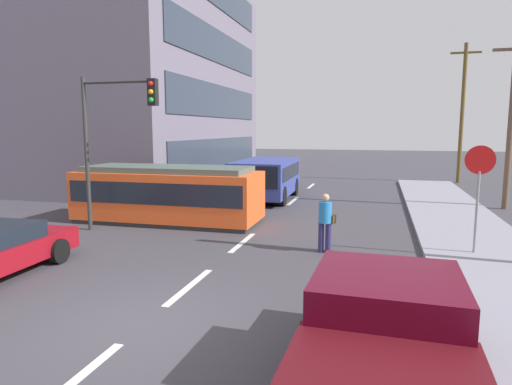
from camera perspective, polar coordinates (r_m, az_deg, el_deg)
ground_plane at (r=17.61m, az=2.07°, el=-3.25°), size 120.00×120.00×0.00m
sidewalk_curb_right at (r=13.56m, az=27.16°, el=-7.28°), size 3.20×36.00×0.14m
lane_stripe_0 at (r=7.11m, az=-22.45°, el=-21.55°), size 0.16×2.40×0.01m
lane_stripe_1 at (r=10.25m, az=-8.43°, el=-11.66°), size 0.16×2.40×0.01m
lane_stripe_2 at (r=13.84m, az=-1.74°, el=-6.36°), size 0.16×2.40×0.01m
lane_stripe_3 at (r=21.77m, az=4.67°, el=-1.09°), size 0.16×2.40×0.01m
lane_stripe_4 at (r=27.63m, az=6.97°, el=0.82°), size 0.16×2.40×0.01m
corner_building at (r=31.46m, az=-17.97°, el=13.04°), size 15.02×16.97×12.80m
streetcar_tram at (r=17.06m, az=-11.05°, el=-0.09°), size 6.83×2.58×2.09m
city_bus at (r=22.15m, az=1.29°, el=1.97°), size 2.64×5.48×1.94m
pedestrian_crossing at (r=12.73m, az=8.76°, el=-3.39°), size 0.48×0.36×1.67m
pickup_truck_parked at (r=6.08m, az=16.02°, el=-18.11°), size 2.38×5.05×1.55m
parked_sedan_mid at (r=21.29m, az=-9.89°, el=0.30°), size 2.05×4.35×1.19m
stop_sign at (r=13.30m, az=26.38°, el=1.80°), size 0.76×0.07×2.88m
traffic_light_mast at (r=15.64m, az=-17.64°, el=8.22°), size 2.75×0.33×5.15m
utility_pole_mid at (r=22.12m, az=29.57°, el=8.03°), size 1.80×0.24×7.33m
utility_pole_far at (r=31.88m, az=24.64°, el=9.34°), size 1.80×0.24×8.77m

